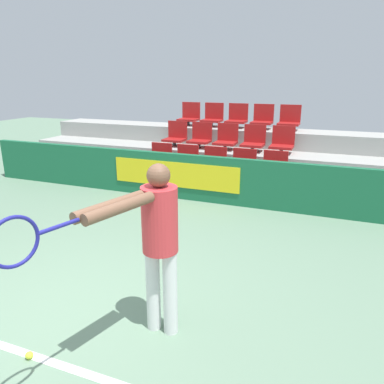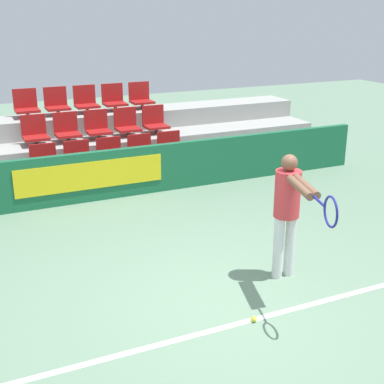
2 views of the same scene
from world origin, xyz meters
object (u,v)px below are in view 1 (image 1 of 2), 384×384
at_px(stadium_chair_1, 186,161).
at_px(stadium_chair_11, 213,117).
at_px(stadium_chair_3, 243,166).
at_px(stadium_chair_2, 214,163).
at_px(stadium_chair_9, 282,142).
at_px(stadium_chair_0, 160,159).
at_px(stadium_chair_10, 190,116).
at_px(stadium_chair_7, 226,139).
at_px(stadium_chair_6, 200,137).
at_px(stadium_chair_12, 237,118).
at_px(stadium_chair_8, 254,140).
at_px(tennis_ball, 29,355).
at_px(stadium_chair_4, 274,169).
at_px(tennis_player, 154,236).
at_px(stadium_chair_14, 289,120).
at_px(stadium_chair_13, 263,119).
at_px(stadium_chair_5, 176,136).

bearing_deg(stadium_chair_1, stadium_chair_11, 90.00).
bearing_deg(stadium_chair_3, stadium_chair_11, 125.45).
distance_m(stadium_chair_2, stadium_chair_9, 1.53).
height_order(stadium_chair_0, stadium_chair_10, stadium_chair_10).
relative_size(stadium_chair_10, stadium_chair_11, 1.00).
bearing_deg(stadium_chair_7, stadium_chair_6, 180.00).
bearing_deg(stadium_chair_12, stadium_chair_11, 180.00).
xyz_separation_m(stadium_chair_7, stadium_chair_11, (-0.61, 0.85, 0.38)).
xyz_separation_m(stadium_chair_0, stadium_chair_11, (0.61, 1.71, 0.75)).
relative_size(stadium_chair_8, tennis_ball, 8.41).
bearing_deg(stadium_chair_1, stadium_chair_4, 0.00).
height_order(stadium_chair_11, tennis_player, stadium_chair_11).
bearing_deg(stadium_chair_10, stadium_chair_3, -43.12).
distance_m(stadium_chair_1, stadium_chair_2, 0.61).
distance_m(stadium_chair_2, tennis_player, 4.55).
bearing_deg(tennis_ball, stadium_chair_4, 77.55).
relative_size(stadium_chair_3, stadium_chair_14, 1.00).
xyz_separation_m(stadium_chair_3, stadium_chair_12, (-0.61, 1.71, 0.75)).
distance_m(stadium_chair_8, stadium_chair_13, 0.93).
bearing_deg(stadium_chair_7, tennis_ball, -89.20).
xyz_separation_m(stadium_chair_6, tennis_ball, (0.69, -5.98, -0.95)).
height_order(stadium_chair_6, stadium_chair_7, same).
bearing_deg(stadium_chair_2, stadium_chair_4, 0.00).
bearing_deg(stadium_chair_10, stadium_chair_13, 0.00).
height_order(stadium_chair_0, stadium_chair_6, stadium_chair_6).
relative_size(stadium_chair_10, stadium_chair_14, 1.00).
distance_m(stadium_chair_10, stadium_chair_14, 2.43).
relative_size(stadium_chair_0, stadium_chair_10, 1.00).
xyz_separation_m(stadium_chair_2, stadium_chair_13, (0.61, 1.71, 0.75)).
height_order(stadium_chair_8, stadium_chair_13, stadium_chair_13).
relative_size(stadium_chair_11, stadium_chair_13, 1.00).
bearing_deg(stadium_chair_3, stadium_chair_0, 180.00).
relative_size(stadium_chair_2, stadium_chair_7, 1.00).
xyz_separation_m(stadium_chair_10, stadium_chair_14, (2.43, 0.00, 0.00)).
height_order(stadium_chair_4, stadium_chair_9, stadium_chair_9).
xyz_separation_m(stadium_chair_6, stadium_chair_7, (0.61, 0.00, 0.00)).
bearing_deg(stadium_chair_8, stadium_chair_7, 180.00).
bearing_deg(stadium_chair_12, stadium_chair_5, -144.92).
xyz_separation_m(stadium_chair_9, stadium_chair_11, (-1.82, 0.85, 0.38)).
bearing_deg(tennis_player, stadium_chair_11, 119.54).
bearing_deg(stadium_chair_5, stadium_chair_7, 0.00).
height_order(stadium_chair_7, stadium_chair_10, stadium_chair_10).
height_order(stadium_chair_7, stadium_chair_11, stadium_chair_11).
height_order(stadium_chair_8, tennis_ball, stadium_chair_8).
bearing_deg(tennis_ball, stadium_chair_1, 97.68).
relative_size(stadium_chair_7, stadium_chair_12, 1.00).
bearing_deg(stadium_chair_1, stadium_chair_14, 43.12).
bearing_deg(stadium_chair_1, stadium_chair_8, 35.08).
relative_size(stadium_chair_1, tennis_ball, 8.41).
height_order(stadium_chair_14, tennis_player, stadium_chair_14).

